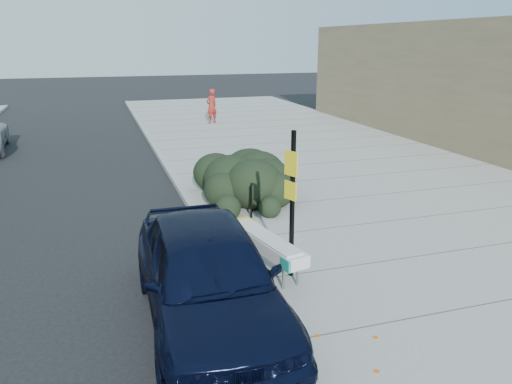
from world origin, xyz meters
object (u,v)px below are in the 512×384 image
bench (265,243)px  sedan_navy (208,275)px  bike_rack (252,195)px  sign_post (292,197)px  pedestrian (212,106)px

bench → sedan_navy: 1.93m
bike_rack → sedan_navy: (-2.10, -4.41, 0.20)m
sign_post → pedestrian: sign_post is taller
bench → pedestrian: pedestrian is taller
bench → sedan_navy: (-1.40, -1.32, 0.16)m
bench → sign_post: size_ratio=0.85×
sedan_navy → pedestrian: 19.59m
bike_rack → sedan_navy: 4.89m
bike_rack → pedestrian: (2.36, 14.66, 0.40)m
bench → pedestrian: (3.06, 17.76, 0.36)m
sedan_navy → pedestrian: (4.45, 19.07, 0.20)m
sedan_navy → pedestrian: pedestrian is taller
sedan_navy → bike_rack: bearing=65.9°
bench → sedan_navy: bearing=-149.0°
sign_post → sedan_navy: bearing=-173.6°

